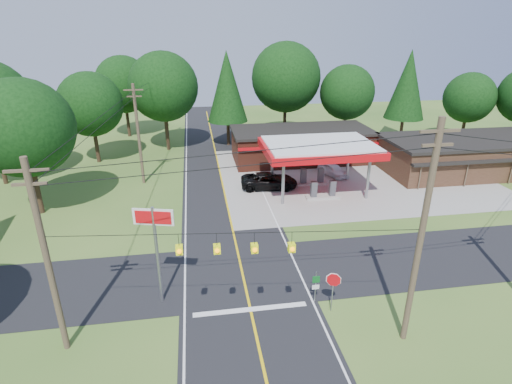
{
  "coord_description": "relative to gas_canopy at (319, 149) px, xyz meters",
  "views": [
    {
      "loc": [
        -2.56,
        -21.82,
        14.86
      ],
      "look_at": [
        2.0,
        7.0,
        2.8
      ],
      "focal_mm": 28.0,
      "sensor_mm": 36.0,
      "label": 1
    }
  ],
  "objects": [
    {
      "name": "utility_pole_near_left",
      "position": [
        -18.5,
        -18.0,
        0.93
      ],
      "size": [
        1.8,
        0.3,
        10.0
      ],
      "color": "#473828",
      "rests_on": "ground"
    },
    {
      "name": "sedan_car",
      "position": [
        3.0,
        4.0,
        -3.61
      ],
      "size": [
        5.03,
        5.03,
        1.31
      ],
      "primitive_type": "imported",
      "rotation": [
        0.0,
        0.0,
        0.4
      ],
      "color": "white",
      "rests_on": "ground"
    },
    {
      "name": "suv_car",
      "position": [
        -4.5,
        1.5,
        -3.49
      ],
      "size": [
        6.15,
        6.15,
        1.55
      ],
      "primitive_type": "imported",
      "rotation": [
        0.0,
        0.0,
        1.46
      ],
      "color": "black",
      "rests_on": "ground"
    },
    {
      "name": "octagonal_stop_sign",
      "position": [
        -4.5,
        -17.39,
        -2.38
      ],
      "size": [
        0.81,
        0.38,
        2.52
      ],
      "color": "gray",
      "rests_on": "ground"
    },
    {
      "name": "big_stop_sign",
      "position": [
        -14.0,
        -15.01,
        0.15
      ],
      "size": [
        2.2,
        0.64,
        6.05
      ],
      "color": "gray",
      "rests_on": "ground"
    },
    {
      "name": "convenience_store",
      "position": [
        1.0,
        9.98,
        -2.35
      ],
      "size": [
        16.4,
        7.55,
        3.8
      ],
      "color": "#5D271A",
      "rests_on": "ground"
    },
    {
      "name": "route_sign_post",
      "position": [
        -5.2,
        -16.52,
        -3.04
      ],
      "size": [
        0.42,
        0.09,
        2.07
      ],
      "color": "gray",
      "rests_on": "ground"
    },
    {
      "name": "overhead_beacons",
      "position": [
        -10.0,
        -19.0,
        1.95
      ],
      "size": [
        17.04,
        2.04,
        1.03
      ],
      "color": "black",
      "rests_on": "ground"
    },
    {
      "name": "lane_center_yellow",
      "position": [
        -9.0,
        -13.0,
        -4.24
      ],
      "size": [
        0.15,
        110.0,
        0.0
      ],
      "primitive_type": "cube",
      "color": "yellow",
      "rests_on": "main_highway"
    },
    {
      "name": "utility_pole_north",
      "position": [
        -15.5,
        22.0,
        0.48
      ],
      "size": [
        0.3,
        0.3,
        9.5
      ],
      "color": "#473828",
      "rests_on": "ground"
    },
    {
      "name": "gas_canopy",
      "position": [
        0.0,
        0.0,
        0.0
      ],
      "size": [
        10.6,
        7.4,
        4.88
      ],
      "color": "gray",
      "rests_on": "ground"
    },
    {
      "name": "utility_pole_far_left",
      "position": [
        -17.0,
        5.0,
        0.93
      ],
      "size": [
        1.8,
        0.3,
        10.0
      ],
      "color": "#473828",
      "rests_on": "ground"
    },
    {
      "name": "main_highway",
      "position": [
        -9.0,
        -13.0,
        -4.26
      ],
      "size": [
        8.0,
        120.0,
        0.02
      ],
      "primitive_type": "cube",
      "color": "black",
      "rests_on": "ground"
    },
    {
      "name": "ground",
      "position": [
        -9.0,
        -13.0,
        -4.27
      ],
      "size": [
        120.0,
        120.0,
        0.0
      ],
      "primitive_type": "plane",
      "color": "#396122",
      "rests_on": "ground"
    },
    {
      "name": "cross_road",
      "position": [
        -9.0,
        -13.0,
        -4.25
      ],
      "size": [
        70.0,
        7.0,
        0.02
      ],
      "primitive_type": "cube",
      "color": "black",
      "rests_on": "ground"
    },
    {
      "name": "strip_building",
      "position": [
        19.0,
        2.98,
        -2.35
      ],
      "size": [
        20.4,
        8.75,
        3.8
      ],
      "color": "#3C2418",
      "rests_on": "ground"
    },
    {
      "name": "utility_pole_near_right",
      "position": [
        -1.5,
        -20.0,
        1.69
      ],
      "size": [
        1.8,
        0.3,
        11.5
      ],
      "color": "#473828",
      "rests_on": "ground"
    },
    {
      "name": "treeline_backdrop",
      "position": [
        -8.18,
        11.01,
        3.22
      ],
      "size": [
        70.27,
        51.59,
        13.3
      ],
      "color": "#332316",
      "rests_on": "ground"
    }
  ]
}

